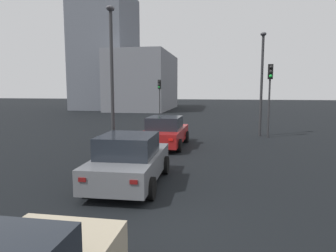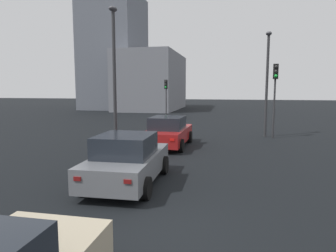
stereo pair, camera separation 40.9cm
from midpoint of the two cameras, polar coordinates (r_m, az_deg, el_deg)
name	(u,v)px [view 1 (the left image)]	position (r m, az deg, el deg)	size (l,w,h in m)	color
ground_plane	(174,231)	(7.09, -0.57, -19.15)	(160.00, 160.00, 0.20)	black
car_red_right_lead	(165,132)	(15.90, -1.23, -1.16)	(4.46, 2.15, 1.58)	maroon
car_grey_right_second	(130,161)	(9.73, -8.47, -6.45)	(4.23, 2.16, 1.62)	slate
traffic_light_near_left	(159,91)	(29.90, -2.02, 6.62)	(0.32, 0.30, 3.89)	#2D2D30
traffic_light_near_right	(270,86)	(19.53, 18.07, 7.26)	(0.32, 0.29, 4.50)	#2D2D30
street_lamp_kerbside	(262,75)	(20.03, 16.70, 9.19)	(0.56, 0.36, 6.49)	#2D2D30
street_lamp_far	(112,67)	(14.84, -11.34, 10.89)	(0.56, 0.36, 6.83)	#2D2D30
building_facade_left	(144,82)	(45.07, -4.74, 8.31)	(14.59, 7.81, 8.06)	slate
building_facade_center	(106,52)	(47.68, -11.84, 13.44)	(10.25, 7.76, 16.90)	slate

